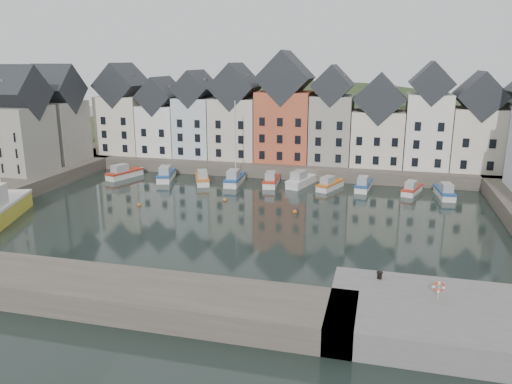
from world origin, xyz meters
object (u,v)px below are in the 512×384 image
(boat_d, at_px, (234,179))
(life_ring_post, at_px, (439,287))
(boat_a, at_px, (124,173))
(mooring_bollard, at_px, (380,275))

(boat_d, xyz_separation_m, life_ring_post, (25.89, -36.18, 2.04))
(life_ring_post, bearing_deg, boat_a, 141.07)
(boat_d, relative_size, life_ring_post, 9.76)
(boat_d, height_order, life_ring_post, boat_d)
(boat_d, relative_size, mooring_bollard, 22.65)
(boat_a, bearing_deg, boat_d, 19.52)
(boat_d, xyz_separation_m, mooring_bollard, (21.87, -33.83, 1.49))
(boat_a, distance_m, boat_d, 18.33)
(boat_a, relative_size, boat_d, 0.53)
(boat_a, xyz_separation_m, life_ring_post, (44.21, -35.71, 2.12))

